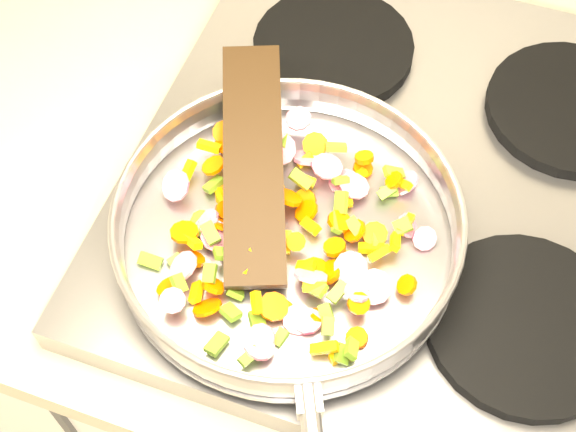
% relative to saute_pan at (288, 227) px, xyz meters
% --- Properties ---
extents(cooktop, '(0.60, 0.60, 0.04)m').
position_rel_saute_pan_xyz_m(cooktop, '(0.10, 0.13, -0.06)').
color(cooktop, '#939399').
rests_on(cooktop, counter_top).
extents(grate_fl, '(0.19, 0.19, 0.02)m').
position_rel_saute_pan_xyz_m(grate_fl, '(-0.04, -0.01, -0.04)').
color(grate_fl, black).
rests_on(grate_fl, cooktop).
extents(grate_fr, '(0.19, 0.19, 0.02)m').
position_rel_saute_pan_xyz_m(grate_fr, '(0.24, -0.01, -0.04)').
color(grate_fr, black).
rests_on(grate_fr, cooktop).
extents(grate_bl, '(0.19, 0.19, 0.02)m').
position_rel_saute_pan_xyz_m(grate_bl, '(-0.04, 0.27, -0.04)').
color(grate_bl, black).
rests_on(grate_bl, cooktop).
extents(grate_br, '(0.19, 0.19, 0.02)m').
position_rel_saute_pan_xyz_m(grate_br, '(0.24, 0.27, -0.04)').
color(grate_br, black).
rests_on(grate_br, cooktop).
extents(saute_pan, '(0.37, 0.51, 0.05)m').
position_rel_saute_pan_xyz_m(saute_pan, '(0.00, 0.00, 0.00)').
color(saute_pan, '#9E9EA5').
rests_on(saute_pan, grate_fl).
extents(vegetable_heap, '(0.28, 0.29, 0.05)m').
position_rel_saute_pan_xyz_m(vegetable_heap, '(-0.00, 0.00, -0.01)').
color(vegetable_heap, '#62901F').
rests_on(vegetable_heap, saute_pan).
extents(wooden_spatula, '(0.15, 0.26, 0.06)m').
position_rel_saute_pan_xyz_m(wooden_spatula, '(-0.05, 0.05, 0.02)').
color(wooden_spatula, black).
rests_on(wooden_spatula, saute_pan).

